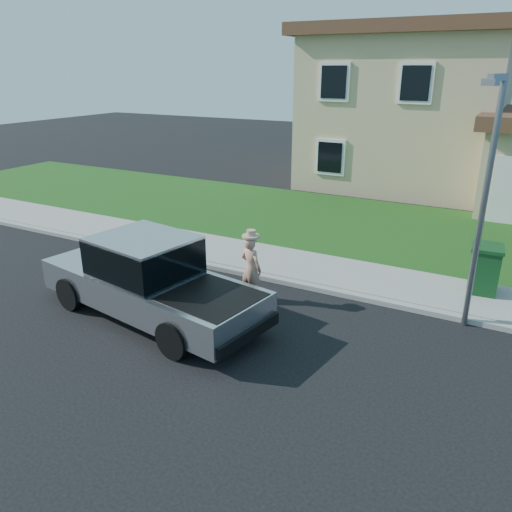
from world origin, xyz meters
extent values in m
plane|color=black|center=(0.00, 0.00, 0.00)|extent=(80.00, 80.00, 0.00)
cube|color=gray|center=(1.00, 2.90, 0.06)|extent=(40.00, 0.20, 0.12)
cube|color=gray|center=(1.00, 4.00, 0.07)|extent=(40.00, 2.00, 0.15)
cube|color=#124112|center=(1.00, 8.50, 0.05)|extent=(40.00, 7.00, 0.10)
cube|color=tan|center=(0.00, 17.00, 3.20)|extent=(8.00, 9.00, 6.40)
cube|color=#4C2D1E|center=(0.00, 17.00, 6.60)|extent=(8.80, 9.80, 0.50)
cube|color=white|center=(-2.20, 12.45, 4.60)|extent=(1.30, 0.10, 1.50)
cube|color=white|center=(1.00, 12.45, 4.60)|extent=(1.30, 0.10, 1.50)
cube|color=black|center=(-2.20, 12.45, 1.60)|extent=(1.30, 0.10, 1.50)
cylinder|color=black|center=(-3.49, -0.64, 0.38)|extent=(0.79, 0.40, 0.75)
cylinder|color=black|center=(-3.21, 1.06, 0.38)|extent=(0.79, 0.40, 0.75)
cylinder|color=black|center=(-0.20, -1.19, 0.38)|extent=(0.79, 0.40, 0.75)
cylinder|color=black|center=(0.08, 0.52, 0.38)|extent=(0.79, 0.40, 0.75)
cube|color=#B9BBC1|center=(-1.64, -0.07, 0.65)|extent=(5.59, 2.73, 0.68)
cube|color=black|center=(-1.78, -0.05, 1.36)|extent=(2.23, 2.05, 0.80)
cube|color=#B9BBC1|center=(-1.78, -0.05, 1.78)|extent=(2.23, 2.05, 0.08)
cube|color=black|center=(0.13, -0.36, 0.97)|extent=(1.93, 1.85, 0.06)
cube|color=black|center=(-4.31, 0.37, 0.52)|extent=(0.40, 1.78, 0.38)
cube|color=black|center=(1.03, -0.52, 0.47)|extent=(0.40, 1.78, 0.23)
cube|color=black|center=(-2.35, 1.07, 1.27)|extent=(0.15, 0.22, 0.17)
imported|color=tan|center=(-0.13, 1.70, 0.78)|extent=(0.65, 0.50, 1.57)
cylinder|color=tan|center=(-0.13, 1.70, 1.59)|extent=(0.42, 0.42, 0.04)
cylinder|color=tan|center=(-0.13, 1.70, 1.65)|extent=(0.21, 0.21, 0.15)
cube|color=#103D18|center=(4.64, 4.42, 0.68)|extent=(0.69, 0.79, 1.06)
cube|color=#103D18|center=(4.64, 4.42, 1.25)|extent=(0.76, 0.85, 0.08)
cylinder|color=slate|center=(4.48, 2.75, 2.50)|extent=(0.12, 0.12, 5.00)
cube|color=slate|center=(4.39, 2.52, 5.00)|extent=(0.32, 0.55, 0.12)
cube|color=slate|center=(4.29, 2.29, 4.92)|extent=(0.30, 0.26, 0.12)
camera|label=1|loc=(5.02, -7.68, 5.16)|focal=35.00mm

